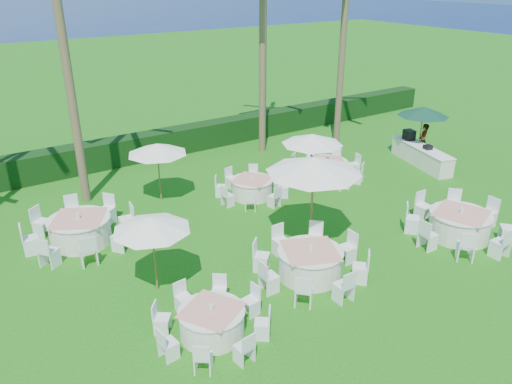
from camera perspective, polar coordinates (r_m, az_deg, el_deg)
ground at (r=15.45m, az=9.46°, el=-8.14°), size 120.00×120.00×0.00m
hedge at (r=24.43m, az=-9.86°, el=5.67°), size 34.00×1.00×1.20m
banquet_table_a at (r=12.48m, az=-5.07°, el=-14.53°), size 2.85×2.85×0.87m
banquet_table_b at (r=14.59m, az=6.19°, el=-7.99°), size 3.31×3.31×1.00m
banquet_table_c at (r=17.83m, az=22.22°, el=-3.42°), size 3.49×3.49×1.04m
banquet_table_d at (r=17.16m, az=-19.46°, el=-4.07°), size 3.50×3.50×1.04m
banquet_table_e at (r=19.47m, az=-0.47°, el=0.52°), size 2.88×2.88×0.88m
banquet_table_f at (r=21.44m, az=8.10°, el=2.62°), size 3.08×3.08×0.93m
umbrella_a at (r=13.38m, az=-11.87°, el=-3.56°), size 2.11×2.11×2.26m
umbrella_b at (r=15.35m, az=6.63°, el=3.08°), size 3.00×3.00×2.96m
umbrella_c at (r=18.90m, az=-11.24°, el=4.87°), size 2.24×2.24×2.29m
umbrella_d at (r=19.57m, az=6.45°, el=6.03°), size 2.41×2.41×2.35m
umbrella_green at (r=24.19m, az=18.60°, el=8.73°), size 2.32×2.32×2.49m
buffet_table at (r=23.96m, az=18.32°, el=4.07°), size 1.74×3.79×1.32m
staff_person at (r=24.70m, az=18.53°, el=5.54°), size 0.70×0.57×1.67m
palm_b at (r=18.84m, az=-21.06°, el=14.82°), size 4.18×4.39×10.30m
palm_d at (r=23.93m, az=0.81°, el=15.99°), size 4.38×4.22×8.70m
palm_e at (r=25.42m, az=9.83°, el=15.69°), size 4.25×4.37×8.32m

